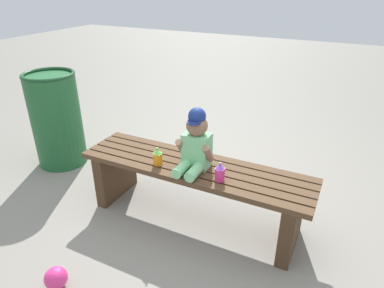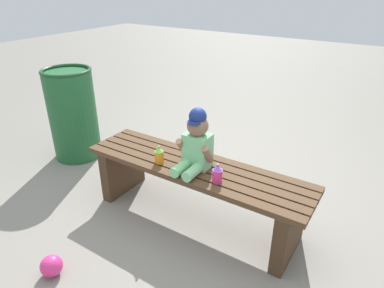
{
  "view_description": "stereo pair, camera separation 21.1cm",
  "coord_description": "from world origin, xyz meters",
  "px_view_note": "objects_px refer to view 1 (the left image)",
  "views": [
    {
      "loc": [
        0.85,
        -1.74,
        1.55
      ],
      "look_at": [
        0.01,
        -0.05,
        0.61
      ],
      "focal_mm": 31.73,
      "sensor_mm": 36.0,
      "label": 1
    },
    {
      "loc": [
        1.03,
        -1.64,
        1.55
      ],
      "look_at": [
        0.01,
        -0.05,
        0.61
      ],
      "focal_mm": 31.73,
      "sensor_mm": 36.0,
      "label": 2
    }
  ],
  "objects_px": {
    "child_figure": "(195,143)",
    "trash_bin": "(57,119)",
    "sippy_cup_right": "(220,172)",
    "sippy_cup_left": "(158,157)",
    "park_bench": "(194,183)",
    "toy_ball": "(56,278)"
  },
  "relations": [
    {
      "from": "trash_bin",
      "to": "sippy_cup_right",
      "type": "bearing_deg",
      "value": -10.25
    },
    {
      "from": "park_bench",
      "to": "toy_ball",
      "type": "xyz_separation_m",
      "value": [
        -0.42,
        -0.88,
        -0.23
      ]
    },
    {
      "from": "park_bench",
      "to": "sippy_cup_left",
      "type": "bearing_deg",
      "value": -155.8
    },
    {
      "from": "child_figure",
      "to": "sippy_cup_right",
      "type": "distance_m",
      "value": 0.25
    },
    {
      "from": "toy_ball",
      "to": "park_bench",
      "type": "bearing_deg",
      "value": 64.59
    },
    {
      "from": "child_figure",
      "to": "trash_bin",
      "type": "distance_m",
      "value": 1.49
    },
    {
      "from": "sippy_cup_left",
      "to": "trash_bin",
      "type": "height_order",
      "value": "trash_bin"
    },
    {
      "from": "park_bench",
      "to": "trash_bin",
      "type": "distance_m",
      "value": 1.46
    },
    {
      "from": "sippy_cup_right",
      "to": "trash_bin",
      "type": "relative_size",
      "value": 0.15
    },
    {
      "from": "park_bench",
      "to": "sippy_cup_right",
      "type": "bearing_deg",
      "value": -23.87
    },
    {
      "from": "child_figure",
      "to": "trash_bin",
      "type": "height_order",
      "value": "child_figure"
    },
    {
      "from": "sippy_cup_left",
      "to": "sippy_cup_right",
      "type": "bearing_deg",
      "value": 0.0
    },
    {
      "from": "sippy_cup_right",
      "to": "sippy_cup_left",
      "type": "bearing_deg",
      "value": 180.0
    },
    {
      "from": "park_bench",
      "to": "toy_ball",
      "type": "height_order",
      "value": "park_bench"
    },
    {
      "from": "sippy_cup_left",
      "to": "trash_bin",
      "type": "distance_m",
      "value": 1.27
    },
    {
      "from": "trash_bin",
      "to": "child_figure",
      "type": "bearing_deg",
      "value": -8.75
    },
    {
      "from": "trash_bin",
      "to": "sippy_cup_left",
      "type": "bearing_deg",
      "value": -13.8
    },
    {
      "from": "toy_ball",
      "to": "trash_bin",
      "type": "height_order",
      "value": "trash_bin"
    },
    {
      "from": "child_figure",
      "to": "trash_bin",
      "type": "bearing_deg",
      "value": 171.25
    },
    {
      "from": "toy_ball",
      "to": "trash_bin",
      "type": "xyz_separation_m",
      "value": [
        -1.03,
        1.08,
        0.36
      ]
    },
    {
      "from": "sippy_cup_left",
      "to": "toy_ball",
      "type": "relative_size",
      "value": 0.98
    },
    {
      "from": "park_bench",
      "to": "trash_bin",
      "type": "height_order",
      "value": "trash_bin"
    }
  ]
}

